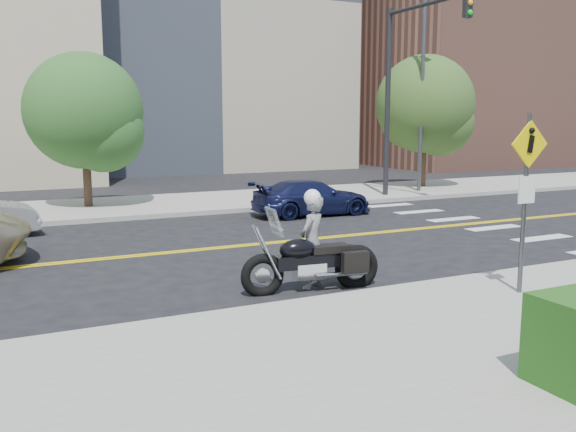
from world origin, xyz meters
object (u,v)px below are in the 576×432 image
(parked_car_blue, at_px, (312,198))
(motorcyclist, at_px, (312,239))
(pedestrian_sign, at_px, (526,186))
(motorcycle, at_px, (312,249))

(parked_car_blue, bearing_deg, motorcyclist, 153.00)
(pedestrian_sign, xyz_separation_m, motorcycle, (-2.87, 2.10, -1.19))
(motorcyclist, height_order, motorcycle, motorcyclist)
(pedestrian_sign, relative_size, parked_car_blue, 0.77)
(motorcycle, bearing_deg, motorcyclist, 69.47)
(pedestrian_sign, bearing_deg, motorcycle, 143.83)
(pedestrian_sign, distance_m, motorcycle, 3.75)
(pedestrian_sign, height_order, motorcycle, pedestrian_sign)
(motorcyclist, relative_size, parked_car_blue, 0.46)
(motorcyclist, distance_m, parked_car_blue, 8.59)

